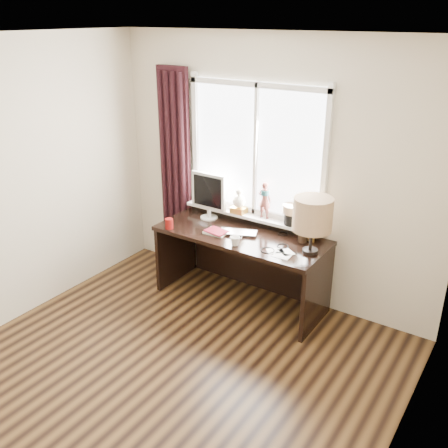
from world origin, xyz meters
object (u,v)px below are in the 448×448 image
Objects in this scene: monitor at (209,193)px; table_lamp at (313,215)px; desk at (246,253)px; laptop at (239,233)px; mug at (235,241)px; red_cup at (169,224)px.

table_lamp is (1.22, -0.16, 0.09)m from monitor.
laptop is at bearing -99.63° from desk.
mug is 0.19× the size of monitor.
mug reaches higher than desk.
monitor reaches higher than laptop.
monitor is 1.24m from table_lamp.
table_lamp is (0.64, 0.25, 0.32)m from mug.
red_cup is at bearing -111.81° from monitor.
monitor is at bearing 172.65° from table_lamp.
red_cup is at bearing 179.90° from laptop.
laptop is at bearing 22.33° from red_cup.
red_cup is 1.46m from table_lamp.
red_cup is at bearing -150.27° from desk.
desk is (0.67, 0.38, -0.30)m from red_cup.
mug is at bearing -87.47° from laptop.
laptop is 0.28m from desk.
desk is at bearing 104.30° from mug.
table_lamp reaches higher than red_cup.
monitor is (-0.58, 0.40, 0.23)m from mug.
monitor is at bearing 145.21° from mug.
table_lamp is at bearing -7.35° from monitor.
table_lamp reaches higher than desk.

